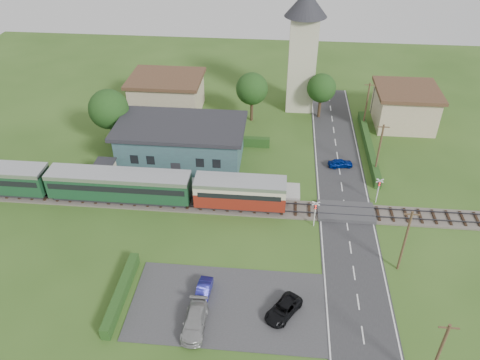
# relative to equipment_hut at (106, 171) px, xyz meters

# --- Properties ---
(ground) EXTENTS (120.00, 120.00, 0.00)m
(ground) POSITION_rel_equipment_hut_xyz_m (18.00, -5.20, -1.75)
(ground) COLOR #2D4C19
(railway_track) EXTENTS (76.00, 3.20, 0.49)m
(railway_track) POSITION_rel_equipment_hut_xyz_m (18.00, -3.20, -1.64)
(railway_track) COLOR #4C443D
(railway_track) RESTS_ON ground
(road) EXTENTS (6.00, 70.00, 0.05)m
(road) POSITION_rel_equipment_hut_xyz_m (28.00, -5.20, -1.72)
(road) COLOR #28282B
(road) RESTS_ON ground
(car_park) EXTENTS (17.00, 9.00, 0.08)m
(car_park) POSITION_rel_equipment_hut_xyz_m (16.50, -17.20, -1.71)
(car_park) COLOR #333335
(car_park) RESTS_ON ground
(crossing_deck) EXTENTS (6.20, 3.40, 0.45)m
(crossing_deck) POSITION_rel_equipment_hut_xyz_m (28.00, -3.20, -1.52)
(crossing_deck) COLOR #333335
(crossing_deck) RESTS_ON ground
(platform) EXTENTS (30.00, 3.00, 0.45)m
(platform) POSITION_rel_equipment_hut_xyz_m (8.00, 0.00, -1.52)
(platform) COLOR gray
(platform) RESTS_ON ground
(equipment_hut) EXTENTS (2.30, 2.30, 2.55)m
(equipment_hut) POSITION_rel_equipment_hut_xyz_m (0.00, 0.00, 0.00)
(equipment_hut) COLOR #BFB89B
(equipment_hut) RESTS_ON platform
(station_building) EXTENTS (16.00, 9.00, 5.30)m
(station_building) POSITION_rel_equipment_hut_xyz_m (8.00, 5.79, 0.95)
(station_building) COLOR #354B52
(station_building) RESTS_ON ground
(train) EXTENTS (43.20, 2.90, 3.40)m
(train) POSITION_rel_equipment_hut_xyz_m (-0.47, -3.20, 0.43)
(train) COLOR #232328
(train) RESTS_ON ground
(church_tower) EXTENTS (6.00, 6.00, 17.60)m
(church_tower) POSITION_rel_equipment_hut_xyz_m (23.00, 22.80, 8.48)
(church_tower) COLOR #BFB89B
(church_tower) RESTS_ON ground
(house_west) EXTENTS (10.80, 8.80, 5.50)m
(house_west) POSITION_rel_equipment_hut_xyz_m (3.00, 19.80, 1.04)
(house_west) COLOR tan
(house_west) RESTS_ON ground
(house_east) EXTENTS (8.80, 8.80, 5.50)m
(house_east) POSITION_rel_equipment_hut_xyz_m (38.00, 18.80, 1.05)
(house_east) COLOR tan
(house_east) RESTS_ON ground
(hedge_carpark) EXTENTS (0.80, 9.00, 1.20)m
(hedge_carpark) POSITION_rel_equipment_hut_xyz_m (7.00, -17.20, -1.15)
(hedge_carpark) COLOR #193814
(hedge_carpark) RESTS_ON ground
(hedge_roadside) EXTENTS (0.80, 18.00, 1.20)m
(hedge_roadside) POSITION_rel_equipment_hut_xyz_m (32.20, 10.80, -1.15)
(hedge_roadside) COLOR #193814
(hedge_roadside) RESTS_ON ground
(hedge_station) EXTENTS (22.00, 0.80, 1.30)m
(hedge_station) POSITION_rel_equipment_hut_xyz_m (8.00, 10.30, -1.10)
(hedge_station) COLOR #193814
(hedge_station) RESTS_ON ground
(tree_a) EXTENTS (5.20, 5.20, 8.00)m
(tree_a) POSITION_rel_equipment_hut_xyz_m (-2.00, 8.80, 3.63)
(tree_a) COLOR #332316
(tree_a) RESTS_ON ground
(tree_b) EXTENTS (4.60, 4.60, 7.34)m
(tree_b) POSITION_rel_equipment_hut_xyz_m (16.00, 17.80, 3.27)
(tree_b) COLOR #332316
(tree_b) RESTS_ON ground
(tree_c) EXTENTS (4.20, 4.20, 6.78)m
(tree_c) POSITION_rel_equipment_hut_xyz_m (26.00, 19.80, 2.91)
(tree_c) COLOR #332316
(tree_c) RESTS_ON ground
(utility_pole_a) EXTENTS (1.40, 0.22, 7.00)m
(utility_pole_a) POSITION_rel_equipment_hut_xyz_m (32.20, -23.20, 1.88)
(utility_pole_a) COLOR #473321
(utility_pole_a) RESTS_ON ground
(utility_pole_b) EXTENTS (1.40, 0.22, 7.00)m
(utility_pole_b) POSITION_rel_equipment_hut_xyz_m (32.20, -11.20, 1.88)
(utility_pole_b) COLOR #473321
(utility_pole_b) RESTS_ON ground
(utility_pole_c) EXTENTS (1.40, 0.22, 7.00)m
(utility_pole_c) POSITION_rel_equipment_hut_xyz_m (32.20, 4.80, 1.88)
(utility_pole_c) COLOR #473321
(utility_pole_c) RESTS_ON ground
(utility_pole_d) EXTENTS (1.40, 0.22, 7.00)m
(utility_pole_d) POSITION_rel_equipment_hut_xyz_m (32.20, 16.80, 1.88)
(utility_pole_d) COLOR #473321
(utility_pole_d) RESTS_ON ground
(crossing_signal_near) EXTENTS (0.84, 0.28, 3.28)m
(crossing_signal_near) POSITION_rel_equipment_hut_xyz_m (24.40, -5.61, 0.39)
(crossing_signal_near) COLOR silver
(crossing_signal_near) RESTS_ON ground
(crossing_signal_far) EXTENTS (0.84, 0.28, 3.28)m
(crossing_signal_far) POSITION_rel_equipment_hut_xyz_m (31.60, -0.81, 0.39)
(crossing_signal_far) COLOR silver
(crossing_signal_far) RESTS_ON ground
(streetlamp_west) EXTENTS (0.30, 0.30, 5.15)m
(streetlamp_west) POSITION_rel_equipment_hut_xyz_m (-4.00, 14.80, 1.29)
(streetlamp_west) COLOR #3F3F47
(streetlamp_west) RESTS_ON ground
(streetlamp_east) EXTENTS (0.30, 0.30, 5.15)m
(streetlamp_east) POSITION_rel_equipment_hut_xyz_m (34.00, 21.80, 1.29)
(streetlamp_east) COLOR #3F3F47
(streetlamp_east) RESTS_ON ground
(car_on_road) EXTENTS (3.25, 1.76, 1.05)m
(car_on_road) POSITION_rel_equipment_hut_xyz_m (28.13, 6.20, -1.17)
(car_on_road) COLOR navy
(car_on_road) RESTS_ON road
(car_park_blue) EXTENTS (1.38, 3.40, 1.10)m
(car_park_blue) POSITION_rel_equipment_hut_xyz_m (14.25, -16.32, -1.12)
(car_park_blue) COLOR navy
(car_park_blue) RESTS_ON car_park
(car_park_silver) EXTENTS (1.89, 4.57, 1.32)m
(car_park_silver) POSITION_rel_equipment_hut_xyz_m (14.07, -19.70, -1.01)
(car_park_silver) COLOR #9A9A9A
(car_park_silver) RESTS_ON car_park
(car_park_dark) EXTENTS (3.63, 4.27, 1.09)m
(car_park_dark) POSITION_rel_equipment_hut_xyz_m (21.39, -17.64, -1.12)
(car_park_dark) COLOR black
(car_park_dark) RESTS_ON car_park
(pedestrian_near) EXTENTS (0.58, 0.41, 1.51)m
(pedestrian_near) POSITION_rel_equipment_hut_xyz_m (16.82, -0.08, -0.54)
(pedestrian_near) COLOR gray
(pedestrian_near) RESTS_ON platform
(pedestrian_far) EXTENTS (0.67, 0.83, 1.61)m
(pedestrian_far) POSITION_rel_equipment_hut_xyz_m (0.90, -0.53, -0.49)
(pedestrian_far) COLOR gray
(pedestrian_far) RESTS_ON platform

